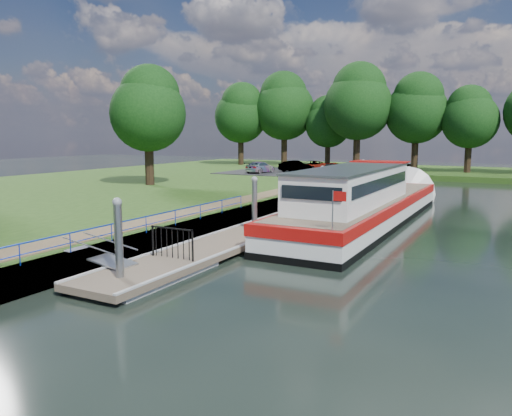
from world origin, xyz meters
The scene contains 17 objects.
ground centered at (0.00, 0.00, 0.00)m, with size 160.00×160.00×0.00m, color black.
riverbank centered at (-18.00, 15.00, 0.39)m, with size 32.00×90.00×0.78m, color #234313.
bank_edge centered at (-2.55, 15.00, 0.39)m, with size 1.10×90.00×0.78m, color #473D2D.
footpath centered at (-4.40, 8.00, 0.80)m, with size 1.60×40.00×0.05m, color brown.
carpark centered at (-11.00, 38.00, 0.81)m, with size 14.00×12.00×0.06m, color black.
blue_fence centered at (-2.75, 3.00, 1.31)m, with size 0.04×18.04×0.72m.
pontoon centered at (0.00, 13.00, 0.18)m, with size 2.50×30.00×0.56m.
mooring_piles centered at (0.00, 13.00, 1.28)m, with size 0.30×27.30×3.55m.
gangway centered at (-1.85, 0.50, 0.63)m, with size 2.58×1.00×0.92m.
gate_panel centered at (0.00, 2.20, 1.15)m, with size 1.85×0.05×1.15m.
barge centered at (3.60, 15.10, 1.09)m, with size 4.36×21.15×4.78m.
horizon_trees centered at (-1.61, 48.68, 7.95)m, with size 54.38×10.03×12.87m.
bank_tree_a centered at (-15.99, 20.08, 7.02)m, with size 6.12×6.12×9.72m.
car_a centered at (-6.41, 37.03, 1.44)m, with size 1.43×3.54×1.21m, color #999999.
car_b centered at (-10.67, 37.59, 1.45)m, with size 1.31×3.75×1.24m, color #999999.
car_c centered at (-13.63, 35.05, 1.43)m, with size 1.67×4.10×1.19m, color #999999.
car_d centered at (-9.74, 39.99, 1.40)m, with size 1.88×4.09×1.14m, color #999999.
Camera 1 is at (11.05, -11.98, 4.89)m, focal length 35.00 mm.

